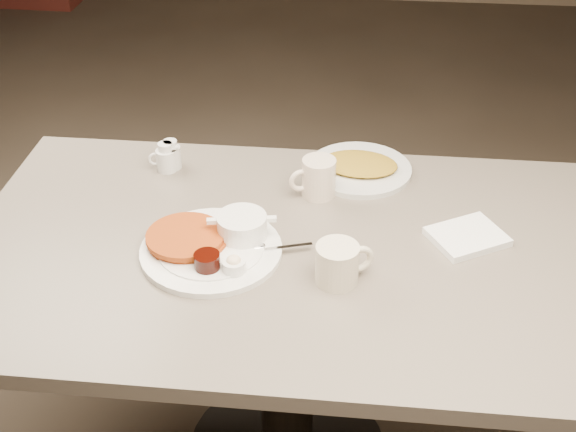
# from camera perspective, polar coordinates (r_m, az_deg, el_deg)

# --- Properties ---
(diner_table) EXTENTS (1.50, 0.90, 0.75)m
(diner_table) POSITION_cam_1_polar(r_m,az_deg,el_deg) (1.82, -0.06, -6.57)
(diner_table) COLOR slate
(diner_table) RESTS_ON ground
(main_plate) EXTENTS (0.41, 0.37, 0.07)m
(main_plate) POSITION_cam_1_polar(r_m,az_deg,el_deg) (1.70, -5.67, -2.00)
(main_plate) COLOR white
(main_plate) RESTS_ON diner_table
(coffee_mug_near) EXTENTS (0.14, 0.12, 0.09)m
(coffee_mug_near) POSITION_cam_1_polar(r_m,az_deg,el_deg) (1.60, 3.87, -3.59)
(coffee_mug_near) COLOR #EFE4C8
(coffee_mug_near) RESTS_ON diner_table
(napkin) EXTENTS (0.20, 0.19, 0.02)m
(napkin) POSITION_cam_1_polar(r_m,az_deg,el_deg) (1.78, 13.47, -1.55)
(napkin) COLOR white
(napkin) RESTS_ON diner_table
(coffee_mug_far) EXTENTS (0.13, 0.11, 0.10)m
(coffee_mug_far) POSITION_cam_1_polar(r_m,az_deg,el_deg) (1.87, 2.27, 2.93)
(coffee_mug_far) COLOR beige
(coffee_mug_far) RESTS_ON diner_table
(creamer_left) EXTENTS (0.08, 0.06, 0.08)m
(creamer_left) POSITION_cam_1_polar(r_m,az_deg,el_deg) (2.01, -9.27, 4.37)
(creamer_left) COLOR white
(creamer_left) RESTS_ON diner_table
(creamer_right) EXTENTS (0.07, 0.07, 0.08)m
(creamer_right) POSITION_cam_1_polar(r_m,az_deg,el_deg) (2.02, -8.89, 4.59)
(creamer_right) COLOR silver
(creamer_right) RESTS_ON diner_table
(hash_plate) EXTENTS (0.30, 0.30, 0.04)m
(hash_plate) POSITION_cam_1_polar(r_m,az_deg,el_deg) (1.99, 5.45, 3.70)
(hash_plate) COLOR silver
(hash_plate) RESTS_ON diner_table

